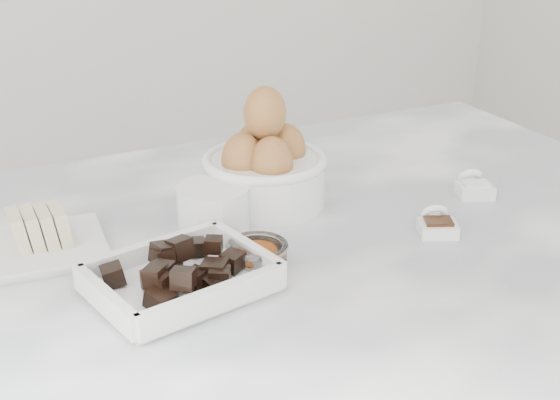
# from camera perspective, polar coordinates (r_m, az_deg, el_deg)

# --- Properties ---
(marble_slab) EXTENTS (1.20, 0.80, 0.04)m
(marble_slab) POSITION_cam_1_polar(r_m,az_deg,el_deg) (0.99, -0.28, -4.03)
(marble_slab) COLOR white
(marble_slab) RESTS_ON cabinet
(chocolate_dish) EXTENTS (0.22, 0.18, 0.05)m
(chocolate_dish) POSITION_cam_1_polar(r_m,az_deg,el_deg) (0.86, -7.29, -5.37)
(chocolate_dish) COLOR white
(chocolate_dish) RESTS_ON marble_slab
(butter_plate) EXTENTS (0.15, 0.15, 0.06)m
(butter_plate) POSITION_cam_1_polar(r_m,az_deg,el_deg) (0.98, -16.96, -2.73)
(butter_plate) COLOR white
(butter_plate) RESTS_ON marble_slab
(sugar_ramekin) EXTENTS (0.09, 0.09, 0.06)m
(sugar_ramekin) POSITION_cam_1_polar(r_m,az_deg,el_deg) (1.00, -4.90, -0.38)
(sugar_ramekin) COLOR white
(sugar_ramekin) RESTS_ON marble_slab
(egg_bowl) EXTENTS (0.17, 0.17, 0.17)m
(egg_bowl) POSITION_cam_1_polar(r_m,az_deg,el_deg) (1.06, -1.14, 2.47)
(egg_bowl) COLOR white
(egg_bowl) RESTS_ON marble_slab
(honey_bowl) EXTENTS (0.08, 0.08, 0.04)m
(honey_bowl) POSITION_cam_1_polar(r_m,az_deg,el_deg) (1.05, -1.50, -0.05)
(honey_bowl) COLOR white
(honey_bowl) RESTS_ON marble_slab
(zest_bowl) EXTENTS (0.07, 0.07, 0.03)m
(zest_bowl) POSITION_cam_1_polar(r_m,az_deg,el_deg) (0.91, -1.66, -3.98)
(zest_bowl) COLOR white
(zest_bowl) RESTS_ON marble_slab
(vanilla_spoon) EXTENTS (0.06, 0.07, 0.04)m
(vanilla_spoon) POSITION_cam_1_polar(r_m,az_deg,el_deg) (1.01, 11.41, -1.74)
(vanilla_spoon) COLOR white
(vanilla_spoon) RESTS_ON marble_slab
(salt_spoon) EXTENTS (0.06, 0.07, 0.04)m
(salt_spoon) POSITION_cam_1_polar(r_m,az_deg,el_deg) (1.14, 13.97, 0.95)
(salt_spoon) COLOR white
(salt_spoon) RESTS_ON marble_slab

